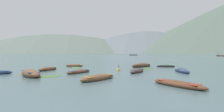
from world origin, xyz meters
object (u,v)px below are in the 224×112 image
rowboat_5 (48,69)px  rowboat_9 (137,71)px  ferry_1 (133,55)px  mooring_buoy (119,70)px  rowboat_1 (31,74)px  rowboat_4 (98,78)px  rowboat_8 (166,66)px  rowboat_3 (182,71)px  rowboat_7 (178,84)px  rowboat_0 (141,66)px  rowboat_2 (79,72)px  ferry_2 (224,56)px  rowboat_10 (74,66)px

rowboat_5 → rowboat_9: 12.20m
ferry_1 → mooring_buoy: size_ratio=8.97×
rowboat_1 → rowboat_5: 6.02m
rowboat_4 → rowboat_9: 7.24m
rowboat_9 → mooring_buoy: mooring_buoy is taller
mooring_buoy → rowboat_5: bearing=-178.4°
rowboat_8 → ferry_1: (3.58, 156.22, 0.31)m
rowboat_3 → rowboat_8: 7.77m
rowboat_5 → rowboat_7: 17.68m
rowboat_0 → rowboat_2: 12.56m
rowboat_5 → rowboat_7: bearing=-36.0°
rowboat_2 → rowboat_0: bearing=48.1°
rowboat_8 → ferry_2: 126.07m
rowboat_7 → rowboat_10: (-12.62, 17.27, -0.00)m
rowboat_3 → ferry_1: (3.53, 163.99, 0.26)m
mooring_buoy → rowboat_9: bearing=-41.1°
rowboat_7 → rowboat_0: bearing=92.8°
rowboat_4 → rowboat_9: size_ratio=1.08×
ferry_2 → mooring_buoy: size_ratio=12.15×
rowboat_5 → rowboat_9: rowboat_5 is taller
rowboat_3 → rowboat_5: (-17.68, 0.98, -0.01)m
rowboat_0 → rowboat_1: bearing=-135.2°
rowboat_4 → rowboat_7: size_ratio=1.02×
rowboat_9 → ferry_2: size_ratio=0.33×
rowboat_2 → ferry_1: 166.63m
rowboat_8 → rowboat_4: bearing=-122.9°
rowboat_0 → rowboat_4: bearing=-110.3°
rowboat_1 → rowboat_10: rowboat_1 is taller
ferry_1 → mooring_buoy: 163.14m
rowboat_10 → ferry_2: size_ratio=0.28×
rowboat_4 → rowboat_5: (-8.17, 7.84, -0.01)m
rowboat_2 → rowboat_10: bearing=109.4°
rowboat_7 → ferry_1: size_ratio=0.47×
rowboat_3 → rowboat_4: (-9.51, -6.86, 0.01)m
rowboat_0 → ferry_2: (73.69, 105.45, 0.20)m
rowboat_7 → ferry_2: ferry_2 is taller
ferry_1 → rowboat_2: bearing=-95.6°
rowboat_0 → rowboat_9: (-1.40, -8.26, -0.08)m
rowboat_8 → ferry_2: (69.53, 105.17, 0.30)m
rowboat_7 → rowboat_10: bearing=126.2°
rowboat_10 → rowboat_8: bearing=-0.3°
rowboat_0 → rowboat_4: rowboat_0 is taller
rowboat_5 → rowboat_8: rowboat_5 is taller
rowboat_4 → rowboat_10: rowboat_4 is taller
rowboat_3 → rowboat_9: 5.66m
rowboat_10 → rowboat_1: bearing=-93.4°
rowboat_5 → rowboat_7: (14.30, -10.40, -0.01)m
rowboat_7 → mooring_buoy: bearing=113.0°
rowboat_9 → rowboat_1: bearing=-159.4°
rowboat_1 → rowboat_7: 14.11m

